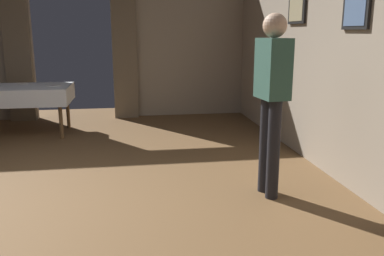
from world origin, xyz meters
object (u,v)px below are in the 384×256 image
dining_table_mid (26,92)px  person_waiter_by_doorway (272,91)px  plate_mid_a (23,84)px  plate_mid_b (53,85)px

dining_table_mid → person_waiter_by_doorway: bearing=-45.3°
dining_table_mid → plate_mid_a: plate_mid_a is taller
plate_mid_a → plate_mid_b: (0.51, -0.32, 0.00)m
plate_mid_a → person_waiter_by_doorway: (2.97, -3.21, 0.27)m
plate_mid_b → person_waiter_by_doorway: bearing=-49.5°
dining_table_mid → person_waiter_by_doorway: (2.88, -2.91, 0.37)m
dining_table_mid → plate_mid_a: (-0.09, 0.30, 0.10)m
dining_table_mid → plate_mid_b: size_ratio=5.99×
person_waiter_by_doorway → plate_mid_a: bearing=132.8°
plate_mid_a → person_waiter_by_doorway: size_ratio=0.10×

